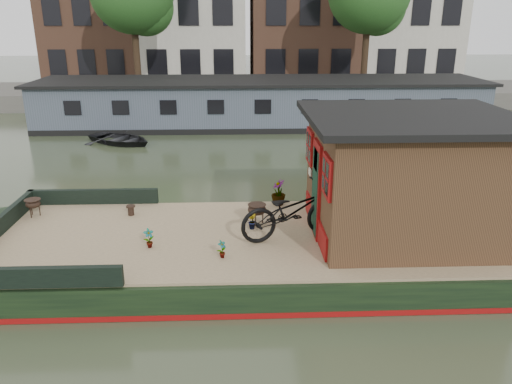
{
  "coord_description": "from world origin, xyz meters",
  "views": [
    {
      "loc": [
        -1.12,
        -9.18,
        4.78
      ],
      "look_at": [
        -0.75,
        0.5,
        1.39
      ],
      "focal_mm": 35.0,
      "sensor_mm": 36.0,
      "label": 1
    }
  ],
  "objects_px": {
    "brazier_front": "(257,214)",
    "brazier_rear": "(34,208)",
    "dinghy": "(120,136)",
    "bicycle": "(292,211)",
    "potted_plant_a": "(149,238)",
    "cabin": "(407,175)"
  },
  "relations": [
    {
      "from": "cabin",
      "to": "dinghy",
      "type": "relative_size",
      "value": 1.38
    },
    {
      "from": "bicycle",
      "to": "dinghy",
      "type": "distance_m",
      "value": 12.22
    },
    {
      "from": "dinghy",
      "to": "brazier_rear",
      "type": "bearing_deg",
      "value": -145.55
    },
    {
      "from": "cabin",
      "to": "dinghy",
      "type": "xyz_separation_m",
      "value": [
        -7.99,
        10.62,
        -1.58
      ]
    },
    {
      "from": "dinghy",
      "to": "potted_plant_a",
      "type": "bearing_deg",
      "value": -131.75
    },
    {
      "from": "cabin",
      "to": "potted_plant_a",
      "type": "relative_size",
      "value": 10.52
    },
    {
      "from": "brazier_front",
      "to": "bicycle",
      "type": "bearing_deg",
      "value": -47.67
    },
    {
      "from": "brazier_rear",
      "to": "brazier_front",
      "type": "bearing_deg",
      "value": -7.23
    },
    {
      "from": "bicycle",
      "to": "potted_plant_a",
      "type": "distance_m",
      "value": 2.79
    },
    {
      "from": "cabin",
      "to": "brazier_front",
      "type": "xyz_separation_m",
      "value": [
        -2.91,
        0.57,
        -1.01
      ]
    },
    {
      "from": "cabin",
      "to": "bicycle",
      "type": "xyz_separation_m",
      "value": [
        -2.26,
        -0.14,
        -0.67
      ]
    },
    {
      "from": "brazier_front",
      "to": "dinghy",
      "type": "bearing_deg",
      "value": 116.83
    },
    {
      "from": "brazier_front",
      "to": "brazier_rear",
      "type": "bearing_deg",
      "value": 172.77
    },
    {
      "from": "brazier_rear",
      "to": "bicycle",
      "type": "bearing_deg",
      "value": -13.54
    },
    {
      "from": "brazier_front",
      "to": "brazier_rear",
      "type": "height_order",
      "value": "brazier_front"
    },
    {
      "from": "bicycle",
      "to": "brazier_rear",
      "type": "height_order",
      "value": "bicycle"
    },
    {
      "from": "brazier_rear",
      "to": "cabin",
      "type": "bearing_deg",
      "value": -8.68
    },
    {
      "from": "potted_plant_a",
      "to": "brazier_rear",
      "type": "height_order",
      "value": "brazier_rear"
    },
    {
      "from": "potted_plant_a",
      "to": "dinghy",
      "type": "distance_m",
      "value": 11.54
    },
    {
      "from": "cabin",
      "to": "dinghy",
      "type": "height_order",
      "value": "cabin"
    },
    {
      "from": "potted_plant_a",
      "to": "brazier_front",
      "type": "height_order",
      "value": "brazier_front"
    },
    {
      "from": "cabin",
      "to": "bicycle",
      "type": "bearing_deg",
      "value": -176.4
    }
  ]
}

